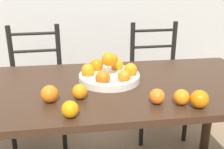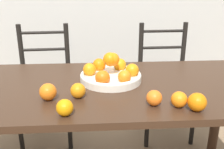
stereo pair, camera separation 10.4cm
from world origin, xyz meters
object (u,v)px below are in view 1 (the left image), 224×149
(orange_loose_2, at_px, (50,94))
(orange_loose_3, at_px, (199,99))
(fruit_bowl, at_px, (109,73))
(orange_loose_4, at_px, (181,97))
(orange_loose_0, at_px, (70,109))
(chair_right, at_px, (157,82))
(orange_loose_5, at_px, (80,92))
(chair_left, at_px, (37,89))
(orange_loose_1, at_px, (157,96))

(orange_loose_2, distance_m, orange_loose_3, 0.69)
(fruit_bowl, xyz_separation_m, orange_loose_4, (0.29, -0.35, -0.01))
(orange_loose_4, bearing_deg, orange_loose_0, -174.86)
(fruit_bowl, distance_m, orange_loose_0, 0.46)
(orange_loose_0, height_order, chair_right, chair_right)
(fruit_bowl, bearing_deg, orange_loose_0, -119.01)
(chair_right, bearing_deg, orange_loose_0, -126.63)
(orange_loose_5, relative_size, chair_left, 0.08)
(orange_loose_5, distance_m, chair_right, 1.14)
(orange_loose_0, relative_size, orange_loose_3, 0.88)
(orange_loose_5, relative_size, chair_right, 0.08)
(orange_loose_4, distance_m, orange_loose_5, 0.48)
(orange_loose_2, relative_size, chair_left, 0.09)
(orange_loose_5, xyz_separation_m, chair_right, (0.68, 0.85, -0.32))
(orange_loose_2, bearing_deg, orange_loose_5, 6.15)
(orange_loose_2, relative_size, chair_right, 0.09)
(orange_loose_3, relative_size, orange_loose_4, 1.12)
(orange_loose_3, xyz_separation_m, chair_right, (0.14, 1.03, -0.33))
(chair_left, distance_m, chair_right, 1.01)
(fruit_bowl, distance_m, chair_left, 0.87)
(chair_left, height_order, chair_right, same)
(orange_loose_3, relative_size, chair_left, 0.09)
(orange_loose_0, bearing_deg, fruit_bowl, 60.99)
(orange_loose_0, height_order, orange_loose_2, orange_loose_2)
(fruit_bowl, relative_size, chair_left, 0.37)
(orange_loose_3, distance_m, chair_left, 1.38)
(orange_loose_4, xyz_separation_m, chair_left, (-0.80, 0.99, -0.32))
(orange_loose_0, relative_size, chair_left, 0.08)
(fruit_bowl, distance_m, orange_loose_1, 0.38)
(orange_loose_5, bearing_deg, fruit_bowl, 51.63)
(orange_loose_4, bearing_deg, orange_loose_5, 164.04)
(orange_loose_0, relative_size, chair_right, 0.08)
(chair_right, bearing_deg, fruit_bowl, -130.08)
(orange_loose_2, xyz_separation_m, orange_loose_4, (0.61, -0.12, -0.00))
(orange_loose_3, relative_size, chair_right, 0.09)
(orange_loose_0, bearing_deg, orange_loose_1, 10.06)
(fruit_bowl, distance_m, orange_loose_2, 0.40)
(orange_loose_2, bearing_deg, orange_loose_4, -10.94)
(fruit_bowl, bearing_deg, chair_right, 51.47)
(fruit_bowl, height_order, orange_loose_0, fruit_bowl)
(chair_left, bearing_deg, orange_loose_3, -53.32)
(orange_loose_0, xyz_separation_m, chair_right, (0.72, 1.03, -0.32))
(orange_loose_4, relative_size, orange_loose_5, 0.99)
(fruit_bowl, relative_size, orange_loose_1, 4.79)
(orange_loose_5, bearing_deg, orange_loose_1, -16.82)
(orange_loose_0, relative_size, orange_loose_1, 1.00)
(chair_right, bearing_deg, chair_left, 178.45)
(orange_loose_3, xyz_separation_m, orange_loose_5, (-0.53, 0.17, -0.00))
(orange_loose_0, relative_size, orange_loose_4, 0.99)
(fruit_bowl, height_order, orange_loose_5, fruit_bowl)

